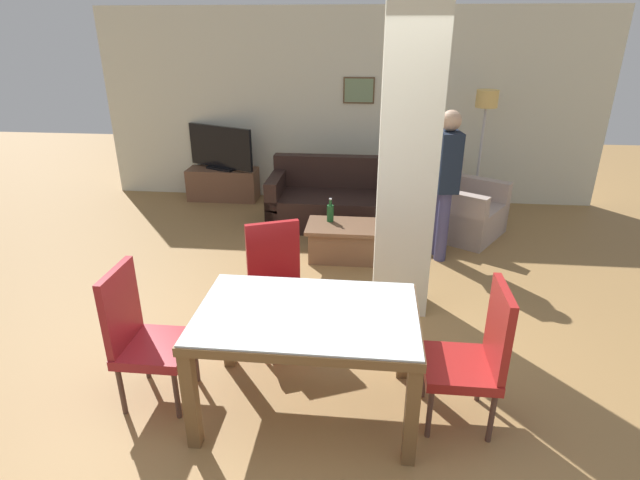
# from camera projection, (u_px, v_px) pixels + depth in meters

# --- Properties ---
(ground_plane) EXTENTS (18.00, 18.00, 0.00)m
(ground_plane) POSITION_uv_depth(u_px,v_px,m) (308.00, 406.00, 3.45)
(ground_plane) COLOR olive
(back_wall) EXTENTS (7.20, 0.09, 2.70)m
(back_wall) POSITION_uv_depth(u_px,v_px,m) (348.00, 108.00, 7.17)
(back_wall) COLOR beige
(back_wall) RESTS_ON ground_plane
(divider_pillar) EXTENTS (0.48, 0.40, 2.70)m
(divider_pillar) POSITION_uv_depth(u_px,v_px,m) (407.00, 165.00, 4.20)
(divider_pillar) COLOR beige
(divider_pillar) RESTS_ON ground_plane
(dining_table) EXTENTS (1.42, 0.91, 0.76)m
(dining_table) POSITION_uv_depth(u_px,v_px,m) (307.00, 334.00, 3.22)
(dining_table) COLOR brown
(dining_table) RESTS_ON ground_plane
(dining_chair_head_right) EXTENTS (0.46, 0.46, 0.99)m
(dining_chair_head_right) POSITION_uv_depth(u_px,v_px,m) (475.00, 354.00, 3.15)
(dining_chair_head_right) COLOR maroon
(dining_chair_head_right) RESTS_ON ground_plane
(dining_chair_far_left) EXTENTS (0.60, 0.60, 0.99)m
(dining_chair_far_left) POSITION_uv_depth(u_px,v_px,m) (277.00, 281.00, 4.04)
(dining_chair_far_left) COLOR maroon
(dining_chair_far_left) RESTS_ON ground_plane
(dining_chair_head_left) EXTENTS (0.46, 0.46, 0.99)m
(dining_chair_head_left) POSITION_uv_depth(u_px,v_px,m) (142.00, 333.00, 3.36)
(dining_chair_head_left) COLOR maroon
(dining_chair_head_left) RESTS_ON ground_plane
(sofa) EXTENTS (1.79, 0.87, 0.85)m
(sofa) POSITION_uv_depth(u_px,v_px,m) (339.00, 203.00, 6.57)
(sofa) COLOR black
(sofa) RESTS_ON ground_plane
(armchair) EXTENTS (1.19, 1.20, 0.86)m
(armchair) POSITION_uv_depth(u_px,v_px,m) (460.00, 211.00, 6.25)
(armchair) COLOR #B09C92
(armchair) RESTS_ON ground_plane
(coffee_table) EXTENTS (0.80, 0.55, 0.40)m
(coffee_table) POSITION_uv_depth(u_px,v_px,m) (342.00, 241.00, 5.61)
(coffee_table) COLOR brown
(coffee_table) RESTS_ON ground_plane
(bottle) EXTENTS (0.08, 0.08, 0.27)m
(bottle) POSITION_uv_depth(u_px,v_px,m) (330.00, 212.00, 5.60)
(bottle) COLOR #194C23
(bottle) RESTS_ON coffee_table
(tv_stand) EXTENTS (1.04, 0.40, 0.47)m
(tv_stand) POSITION_uv_depth(u_px,v_px,m) (223.00, 184.00, 7.53)
(tv_stand) COLOR brown
(tv_stand) RESTS_ON ground_plane
(tv_screen) EXTENTS (1.05, 0.50, 0.64)m
(tv_screen) POSITION_uv_depth(u_px,v_px,m) (220.00, 148.00, 7.32)
(tv_screen) COLOR black
(tv_screen) RESTS_ON tv_stand
(floor_lamp) EXTENTS (0.28, 0.28, 1.68)m
(floor_lamp) POSITION_uv_depth(u_px,v_px,m) (485.00, 112.00, 6.48)
(floor_lamp) COLOR #B7B7BC
(floor_lamp) RESTS_ON ground_plane
(standing_person) EXTENTS (0.27, 0.41, 1.65)m
(standing_person) POSITION_uv_depth(u_px,v_px,m) (445.00, 176.00, 5.35)
(standing_person) COLOR #413E67
(standing_person) RESTS_ON ground_plane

